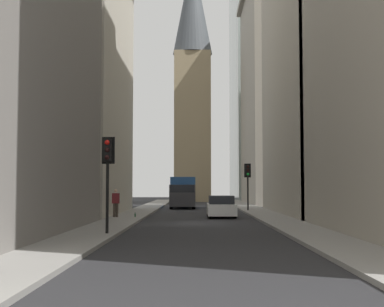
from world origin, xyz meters
TOP-DOWN VIEW (x-y plane):
  - ground_plane at (0.00, 0.00)m, footprint 135.00×135.00m
  - sidewalk_right at (0.00, 4.50)m, footprint 90.00×2.20m
  - sidewalk_left at (0.00, -4.50)m, footprint 90.00×2.20m
  - building_left_far at (31.03, -10.59)m, footprint 16.41×10.50m
  - building_left_midfar at (8.31, -10.60)m, footprint 17.81×10.00m
  - building_right_midfar at (8.54, 10.59)m, footprint 14.58×10.50m
  - church_spire at (40.91, 0.66)m, footprint 5.21×5.21m
  - delivery_truck at (19.70, 1.40)m, footprint 6.46×2.25m
  - sedan_white at (5.34, -1.40)m, footprint 4.30×1.78m
  - traffic_light_foreground at (-7.94, 3.80)m, footprint 0.43×0.52m
  - traffic_light_midblock at (12.74, -3.86)m, footprint 0.43×0.52m
  - pedestrian at (3.36, 5.14)m, footprint 0.26×0.44m
  - discarded_bottle at (3.48, 3.96)m, footprint 0.07×0.07m

SIDE VIEW (x-z plane):
  - ground_plane at x=0.00m, z-range 0.00..0.00m
  - sidewalk_right at x=0.00m, z-range 0.00..0.14m
  - sidewalk_left at x=0.00m, z-range 0.00..0.14m
  - discarded_bottle at x=3.48m, z-range 0.11..0.38m
  - sedan_white at x=5.34m, z-range -0.04..1.37m
  - pedestrian at x=3.36m, z-range 0.22..1.92m
  - delivery_truck at x=19.70m, z-range 0.04..2.88m
  - traffic_light_midblock at x=12.74m, z-range 1.00..4.66m
  - traffic_light_foreground at x=-7.94m, z-range 1.05..4.94m
  - building_right_midfar at x=8.54m, z-range 0.01..21.36m
  - building_left_far at x=31.03m, z-range 0.01..26.91m
  - building_left_midfar at x=8.31m, z-range 0.00..27.70m
  - church_spire at x=40.91m, z-range 0.78..34.11m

